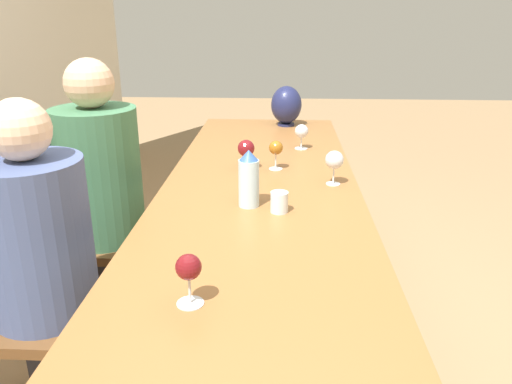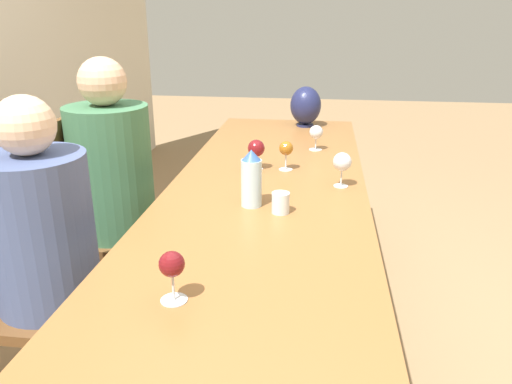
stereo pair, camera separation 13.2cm
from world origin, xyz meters
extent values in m
plane|color=#937551|center=(0.00, 0.00, 0.00)|extent=(14.00, 14.00, 0.00)
cube|color=#936033|center=(0.00, 0.00, 0.75)|extent=(3.08, 0.83, 0.04)
cylinder|color=#936033|center=(1.44, -0.32, 0.36)|extent=(0.07, 0.07, 0.73)
cylinder|color=#936033|center=(1.44, 0.32, 0.36)|extent=(0.07, 0.07, 0.73)
cylinder|color=silver|center=(-0.05, 0.03, 0.86)|extent=(0.08, 0.08, 0.18)
cone|color=#33599E|center=(-0.05, 0.03, 0.97)|extent=(0.07, 0.07, 0.04)
cylinder|color=silver|center=(-0.11, -0.08, 0.81)|extent=(0.07, 0.07, 0.08)
cylinder|color=#1E234C|center=(1.36, -0.11, 0.78)|extent=(0.11, 0.11, 0.01)
ellipsoid|color=#1E234C|center=(1.36, -0.11, 0.90)|extent=(0.19, 0.19, 0.24)
cylinder|color=silver|center=(0.41, 0.08, 0.77)|extent=(0.06, 0.06, 0.00)
cylinder|color=silver|center=(0.41, 0.08, 0.80)|extent=(0.01, 0.01, 0.06)
sphere|color=maroon|center=(0.41, 0.08, 0.87)|extent=(0.08, 0.08, 0.08)
cylinder|color=silver|center=(0.42, -0.06, 0.77)|extent=(0.06, 0.06, 0.00)
cylinder|color=silver|center=(0.42, -0.06, 0.81)|extent=(0.01, 0.01, 0.07)
sphere|color=#995B19|center=(0.42, -0.06, 0.87)|extent=(0.07, 0.07, 0.07)
cylinder|color=silver|center=(0.79, -0.19, 0.77)|extent=(0.07, 0.07, 0.00)
cylinder|color=silver|center=(0.79, -0.19, 0.80)|extent=(0.01, 0.01, 0.06)
sphere|color=silver|center=(0.79, -0.19, 0.87)|extent=(0.07, 0.07, 0.07)
cylinder|color=silver|center=(0.22, -0.31, 0.77)|extent=(0.06, 0.06, 0.00)
cylinder|color=silver|center=(0.22, -0.31, 0.81)|extent=(0.01, 0.01, 0.07)
sphere|color=silver|center=(0.22, -0.31, 0.88)|extent=(0.08, 0.08, 0.08)
cylinder|color=silver|center=(-0.73, 0.14, 0.77)|extent=(0.07, 0.07, 0.00)
cylinder|color=silver|center=(-0.73, 0.14, 0.81)|extent=(0.01, 0.01, 0.07)
sphere|color=maroon|center=(-0.73, 0.14, 0.87)|extent=(0.07, 0.07, 0.07)
cube|color=brown|center=(-0.35, 0.72, 0.46)|extent=(0.44, 0.44, 0.04)
cylinder|color=brown|center=(-0.16, 0.53, 0.22)|extent=(0.04, 0.04, 0.44)
cylinder|color=brown|center=(-0.16, 0.91, 0.22)|extent=(0.04, 0.04, 0.44)
cube|color=brown|center=(0.26, 0.72, 0.46)|extent=(0.44, 0.44, 0.04)
cube|color=brown|center=(0.26, 0.92, 0.75)|extent=(0.40, 0.03, 0.54)
cylinder|color=brown|center=(0.07, 0.53, 0.22)|extent=(0.04, 0.04, 0.44)
cylinder|color=brown|center=(0.45, 0.53, 0.22)|extent=(0.04, 0.04, 0.44)
cylinder|color=brown|center=(0.07, 0.91, 0.22)|extent=(0.04, 0.04, 0.44)
cylinder|color=brown|center=(0.45, 0.91, 0.22)|extent=(0.04, 0.04, 0.44)
cube|color=#2D2D38|center=(-0.35, 0.66, 0.24)|extent=(0.27, 0.20, 0.48)
cylinder|color=#475684|center=(-0.35, 0.72, 0.75)|extent=(0.36, 0.36, 0.55)
sphere|color=beige|center=(-0.35, 0.72, 1.13)|extent=(0.20, 0.20, 0.20)
cube|color=#2D2D38|center=(0.26, 0.66, 0.24)|extent=(0.28, 0.20, 0.48)
cylinder|color=#3D704C|center=(0.26, 0.72, 0.78)|extent=(0.37, 0.37, 0.60)
sphere|color=#D6A884|center=(0.26, 0.72, 1.18)|extent=(0.21, 0.21, 0.21)
camera|label=1|loc=(-1.82, -0.09, 1.47)|focal=35.00mm
camera|label=2|loc=(-1.80, -0.22, 1.47)|focal=35.00mm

